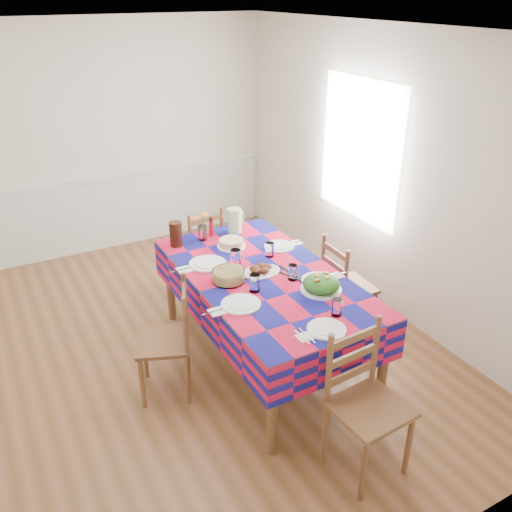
{
  "coord_description": "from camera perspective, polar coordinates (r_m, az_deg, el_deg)",
  "views": [
    {
      "loc": [
        -1.22,
        -3.86,
        2.97
      ],
      "look_at": [
        0.74,
        -0.27,
        0.93
      ],
      "focal_mm": 38.0,
      "sensor_mm": 36.0,
      "label": 1
    }
  ],
  "objects": [
    {
      "name": "pasta_bowl",
      "position": [
        4.36,
        -2.92,
        -2.09
      ],
      "size": [
        0.27,
        0.27,
        0.1
      ],
      "color": "white",
      "rests_on": "dining_table"
    },
    {
      "name": "room",
      "position": [
        4.36,
        -10.3,
        4.29
      ],
      "size": [
        4.58,
        5.08,
        2.78
      ],
      "color": "brown",
      "rests_on": "ground"
    },
    {
      "name": "flower_vase",
      "position": [
        5.06,
        -5.7,
        2.88
      ],
      "size": [
        0.17,
        0.14,
        0.28
      ],
      "color": "white",
      "rests_on": "dining_table"
    },
    {
      "name": "tea_pitcher",
      "position": [
        4.97,
        -8.44,
        2.3
      ],
      "size": [
        0.12,
        0.12,
        0.23
      ],
      "primitive_type": "cylinder",
      "color": "black",
      "rests_on": "dining_table"
    },
    {
      "name": "name_card",
      "position": [
        3.73,
        8.6,
        -8.55
      ],
      "size": [
        0.09,
        0.03,
        0.02
      ],
      "primitive_type": "cube",
      "color": "white",
      "rests_on": "dining_table"
    },
    {
      "name": "setting_left_far",
      "position": [
        4.61,
        -4.14,
        -0.6
      ],
      "size": [
        0.58,
        0.35,
        0.15
      ],
      "rotation": [
        0.0,
        0.0,
        1.57
      ],
      "color": "white",
      "rests_on": "dining_table"
    },
    {
      "name": "salad_platter",
      "position": [
        4.25,
        6.88,
        -2.99
      ],
      "size": [
        0.32,
        0.32,
        0.14
      ],
      "color": "white",
      "rests_on": "dining_table"
    },
    {
      "name": "serving_utensils",
      "position": [
        4.49,
        3.43,
        -1.84
      ],
      "size": [
        0.14,
        0.32,
        0.01
      ],
      "color": "black",
      "rests_on": "dining_table"
    },
    {
      "name": "chair_near",
      "position": [
        3.74,
        11.4,
        -15.03
      ],
      "size": [
        0.49,
        0.47,
        1.05
      ],
      "rotation": [
        0.0,
        0.0,
        0.07
      ],
      "color": "brown",
      "rests_on": "room"
    },
    {
      "name": "hot_sauce",
      "position": [
        5.16,
        -4.73,
        3.12
      ],
      "size": [
        0.04,
        0.04,
        0.18
      ],
      "primitive_type": "cylinder",
      "color": "red",
      "rests_on": "dining_table"
    },
    {
      "name": "chair_right",
      "position": [
        5.07,
        9.34,
        -3.28
      ],
      "size": [
        0.42,
        0.44,
        0.97
      ],
      "rotation": [
        0.0,
        0.0,
        1.53
      ],
      "color": "brown",
      "rests_on": "room"
    },
    {
      "name": "wainscot",
      "position": [
        6.92,
        -16.59,
        4.39
      ],
      "size": [
        4.41,
        0.06,
        0.92
      ],
      "color": "silver",
      "rests_on": "room"
    },
    {
      "name": "meat_platter",
      "position": [
        4.49,
        0.51,
        -1.49
      ],
      "size": [
        0.34,
        0.24,
        0.07
      ],
      "color": "white",
      "rests_on": "dining_table"
    },
    {
      "name": "window_right",
      "position": [
        5.6,
        10.83,
        10.88
      ],
      "size": [
        0.0,
        1.4,
        1.4
      ],
      "primitive_type": "plane",
      "rotation": [
        0.0,
        -1.57,
        0.0
      ],
      "color": "white",
      "rests_on": "room"
    },
    {
      "name": "setting_near_head",
      "position": [
        3.86,
        7.75,
        -6.81
      ],
      "size": [
        0.45,
        0.3,
        0.13
      ],
      "color": "white",
      "rests_on": "dining_table"
    },
    {
      "name": "chair_far",
      "position": [
        5.73,
        -5.83,
        0.58
      ],
      "size": [
        0.46,
        0.45,
        0.97
      ],
      "rotation": [
        0.0,
        0.0,
        3.24
      ],
      "color": "brown",
      "rests_on": "room"
    },
    {
      "name": "setting_right_far",
      "position": [
        4.87,
        2.17,
        0.92
      ],
      "size": [
        0.51,
        0.3,
        0.13
      ],
      "rotation": [
        0.0,
        0.0,
        -1.57
      ],
      "color": "white",
      "rests_on": "dining_table"
    },
    {
      "name": "cake",
      "position": [
        4.94,
        -2.61,
        1.35
      ],
      "size": [
        0.26,
        0.26,
        0.07
      ],
      "color": "white",
      "rests_on": "dining_table"
    },
    {
      "name": "green_pitcher",
      "position": [
        5.21,
        -2.27,
        3.76
      ],
      "size": [
        0.14,
        0.14,
        0.24
      ],
      "primitive_type": "cylinder",
      "color": "#BBE9A4",
      "rests_on": "dining_table"
    },
    {
      "name": "chair_left",
      "position": [
        4.35,
        -9.14,
        -8.81
      ],
      "size": [
        0.54,
        0.55,
        0.97
      ],
      "rotation": [
        0.0,
        0.0,
        -1.94
      ],
      "color": "brown",
      "rests_on": "room"
    },
    {
      "name": "setting_right_near",
      "position": [
        4.4,
        5.66,
        -2.22
      ],
      "size": [
        0.51,
        0.29,
        0.13
      ],
      "rotation": [
        0.0,
        0.0,
        -1.57
      ],
      "color": "white",
      "rests_on": "dining_table"
    },
    {
      "name": "dining_table",
      "position": [
        4.52,
        0.86,
        -3.03
      ],
      "size": [
        1.16,
        2.15,
        0.84
      ],
      "color": "brown",
      "rests_on": "room"
    },
    {
      "name": "setting_left_near",
      "position": [
        4.1,
        -1.14,
        -4.27
      ],
      "size": [
        0.55,
        0.33,
        0.14
      ],
      "rotation": [
        0.0,
        0.0,
        1.57
      ],
      "color": "white",
      "rests_on": "dining_table"
    }
  ]
}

